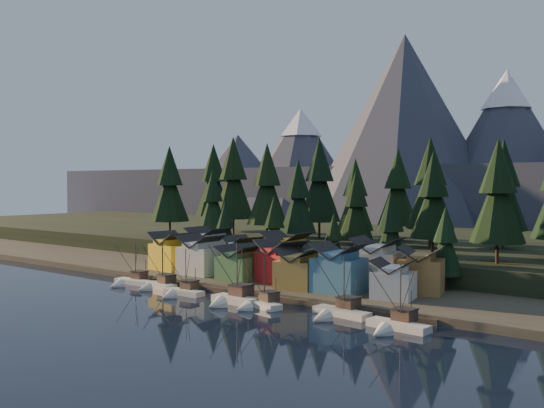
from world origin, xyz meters
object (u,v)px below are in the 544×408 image
Objects in this scene: boat_0 at (130,276)px; boat_4 at (258,297)px; house_front_0 at (173,250)px; boat_2 at (181,286)px; boat_1 at (157,279)px; boat_6 at (395,317)px; house_back_1 at (242,253)px; boat_5 at (337,305)px; house_back_0 at (208,246)px; house_front_1 at (201,254)px; boat_3 at (231,290)px.

boat_0 is 38.20m from boat_4.
house_front_0 is at bearing 170.58° from boat_4.
boat_0 reaches higher than boat_2.
boat_0 is 8.84m from boat_1.
boat_1 is at bearing -177.83° from boat_6.
boat_0 is 18.33m from boat_2.
house_back_1 is at bearing 54.10° from boat_0.
boat_5 is 1.22× the size of house_back_0.
house_back_0 is (-52.21, 23.28, 4.58)m from boat_5.
house_front_1 reaches higher than boat_4.
boat_1 is 22.80m from house_back_1.
house_front_1 reaches higher than house_back_1.
house_back_1 reaches higher than boat_2.
boat_6 is 69.24m from house_back_0.
house_front_0 is at bearing 137.12° from boat_2.
boat_1 reaches higher than boat_4.
boat_6 is at bearing -8.86° from house_front_0.
boat_3 is at bearing -36.85° from house_front_1.
boat_3 is 21.46m from boat_5.
house_front_0 is (-11.10, 14.65, 4.05)m from boat_1.
boat_1 is at bearing -76.22° from house_back_0.
boat_4 reaches higher than boat_0.
boat_2 is at bearing -10.40° from boat_0.
boat_2 is 26.88m from house_front_0.
house_back_0 is at bearing -175.07° from house_back_1.
boat_5 is (21.26, 2.91, -0.53)m from boat_3.
house_back_1 is at bearing 97.07° from boat_2.
house_back_0 is at bearing 158.28° from boat_4.
boat_0 is 1.02× the size of boat_4.
boat_2 is 18.95m from house_front_1.
boat_3 reaches higher than boat_4.
house_front_0 reaches higher than boat_5.
boat_4 is at bearing 5.64° from boat_3.
boat_2 is 13.68m from boat_3.
boat_1 is at bearing -170.99° from boat_4.
house_back_1 reaches higher than boat_1.
house_back_0 is (-7.90, 23.78, 4.43)m from boat_1.
boat_2 is 1.13× the size of house_front_1.
boat_3 reaches higher than boat_0.
boat_3 reaches higher than boat_6.
house_back_0 is (3.20, 9.12, 0.38)m from house_front_0.
house_back_1 reaches higher than boat_4.
boat_0 is at bearing -96.83° from house_back_0.
boat_3 is at bearing -163.83° from boat_4.
boat_5 reaches higher than boat_0.
house_front_1 is at bearing 148.35° from boat_3.
boat_5 is at bearing -28.64° from house_back_0.
boat_4 is 43.94m from house_front_0.
house_back_0 is at bearing 75.79° from house_front_0.
boat_3 is 1.07× the size of boat_5.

